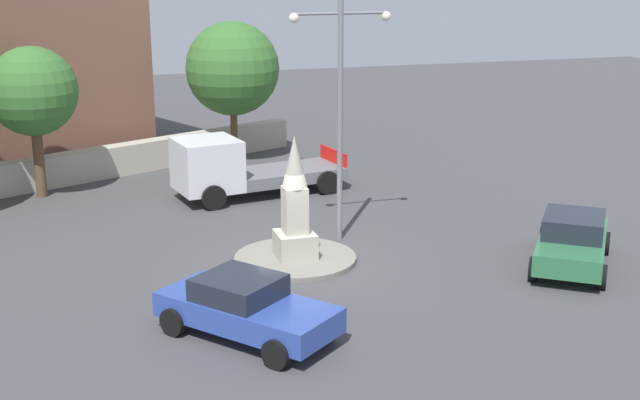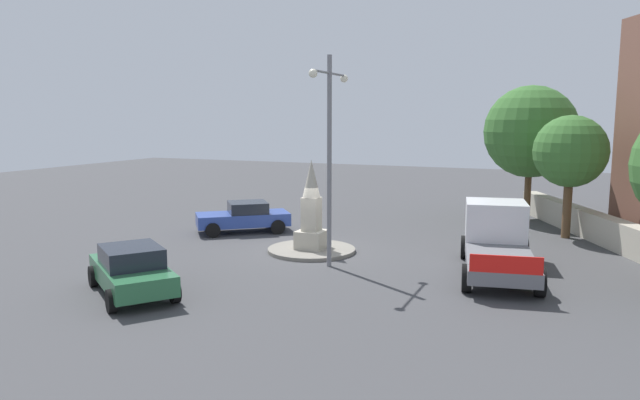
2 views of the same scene
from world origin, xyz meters
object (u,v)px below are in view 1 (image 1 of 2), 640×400
(car_blue_parked_left, at_px, (245,307))
(car_green_far_side, at_px, (572,240))
(truck_white_waiting, at_px, (235,169))
(corner_building, at_px, (27,45))
(tree_far_corner, at_px, (232,69))
(tree_mid_cluster, at_px, (33,92))
(monument, at_px, (295,207))
(streetlamp, at_px, (340,95))

(car_blue_parked_left, distance_m, car_green_far_side, 9.56)
(truck_white_waiting, relative_size, corner_building, 0.66)
(car_green_far_side, xyz_separation_m, corner_building, (-14.06, 17.89, 3.92))
(tree_far_corner, bearing_deg, corner_building, 159.81)
(tree_mid_cluster, bearing_deg, tree_far_corner, 24.58)
(monument, xyz_separation_m, truck_white_waiting, (-0.27, 6.82, -0.53))
(truck_white_waiting, relative_size, tree_mid_cluster, 1.18)
(car_green_far_side, bearing_deg, corner_building, 128.16)
(tree_far_corner, bearing_deg, car_blue_parked_left, -100.65)
(streetlamp, bearing_deg, car_green_far_side, -37.36)
(streetlamp, distance_m, car_green_far_side, 7.57)
(streetlamp, bearing_deg, corner_building, 122.33)
(streetlamp, relative_size, car_blue_parked_left, 1.69)
(car_blue_parked_left, bearing_deg, tree_far_corner, 79.35)
(tree_mid_cluster, distance_m, tree_far_corner, 8.34)
(car_blue_parked_left, bearing_deg, streetlamp, 54.94)
(tree_far_corner, bearing_deg, car_green_far_side, -67.46)
(truck_white_waiting, distance_m, corner_building, 11.42)
(monument, bearing_deg, tree_far_corner, 86.19)
(streetlamp, height_order, tree_far_corner, streetlamp)
(car_green_far_side, xyz_separation_m, truck_white_waiting, (-7.33, 9.41, 0.30))
(streetlamp, xyz_separation_m, tree_far_corner, (-0.94, 10.97, -0.56))
(corner_building, bearing_deg, car_green_far_side, -51.84)
(streetlamp, bearing_deg, tree_far_corner, 94.87)
(corner_building, height_order, tree_far_corner, corner_building)
(monument, bearing_deg, truck_white_waiting, 92.29)
(corner_building, distance_m, tree_mid_cluster, 6.43)
(monument, distance_m, car_green_far_side, 7.56)
(monument, relative_size, car_green_far_side, 0.80)
(monument, distance_m, truck_white_waiting, 6.85)
(truck_white_waiting, bearing_deg, car_blue_parked_left, -100.42)
(car_green_far_side, bearing_deg, car_blue_parked_left, -169.19)
(truck_white_waiting, bearing_deg, corner_building, 128.42)
(monument, height_order, truck_white_waiting, monument)
(monument, bearing_deg, tree_mid_cluster, 127.00)
(monument, height_order, tree_far_corner, tree_far_corner)
(streetlamp, distance_m, tree_mid_cluster, 11.37)
(truck_white_waiting, xyz_separation_m, tree_mid_cluster, (-6.48, 2.14, 2.65))
(streetlamp, bearing_deg, car_blue_parked_left, -125.06)
(monument, relative_size, truck_white_waiting, 0.55)
(monument, xyz_separation_m, car_green_far_side, (7.06, -2.58, -0.82))
(truck_white_waiting, distance_m, tree_far_corner, 6.33)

